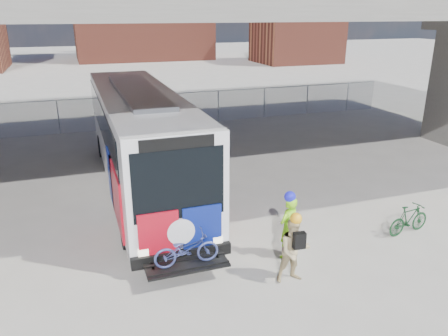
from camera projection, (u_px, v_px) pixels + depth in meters
name	position (u px, v px, depth m)	size (l,w,h in m)	color
ground	(219.00, 210.00, 14.45)	(160.00, 160.00, 0.00)	#9E9991
bus	(140.00, 132.00, 15.79)	(2.67, 12.90, 3.69)	silver
overpass	(183.00, 2.00, 15.81)	(40.00, 16.00, 7.95)	#605E59
chainlink_fence	(151.00, 102.00, 24.65)	(30.00, 0.06, 30.00)	gray
brick_buildings	(108.00, 19.00, 55.91)	(54.00, 22.00, 12.00)	brown
bollard	(291.00, 233.00, 11.54)	(0.34, 0.34, 1.29)	silver
cyclist_hivis	(288.00, 226.00, 11.43)	(0.75, 0.66, 1.89)	#89EB18
cyclist_tan	(294.00, 249.00, 10.41)	(0.85, 0.69, 1.81)	tan
bike_parked	(409.00, 219.00, 12.81)	(0.43, 1.52, 0.91)	#133D1D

